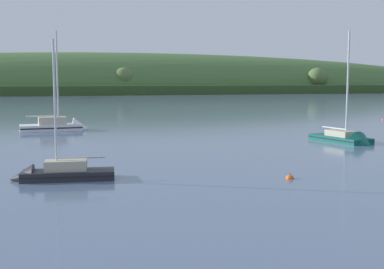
{
  "coord_description": "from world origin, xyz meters",
  "views": [
    {
      "loc": [
        0.35,
        -4.63,
        6.44
      ],
      "look_at": [
        7.94,
        37.64,
        1.77
      ],
      "focal_mm": 47.87,
      "sensor_mm": 36.0,
      "label": 1
    }
  ],
  "objects_px": {
    "sailboat_midwater_white": "(60,128)",
    "mooring_buoy_off_fishing_boat": "(383,120)",
    "sailboat_far_left": "(56,176)",
    "sailboat_outer_reach": "(347,141)",
    "mooring_buoy_foreground": "(290,179)"
  },
  "relations": [
    {
      "from": "sailboat_midwater_white",
      "to": "mooring_buoy_foreground",
      "type": "distance_m",
      "value": 38.8
    },
    {
      "from": "mooring_buoy_off_fishing_boat",
      "to": "sailboat_midwater_white",
      "type": "bearing_deg",
      "value": -170.73
    },
    {
      "from": "sailboat_midwater_white",
      "to": "sailboat_outer_reach",
      "type": "distance_m",
      "value": 34.66
    },
    {
      "from": "mooring_buoy_foreground",
      "to": "mooring_buoy_off_fishing_boat",
      "type": "xyz_separation_m",
      "value": [
        31.93,
        42.84,
        0.0
      ]
    },
    {
      "from": "mooring_buoy_foreground",
      "to": "sailboat_outer_reach",
      "type": "bearing_deg",
      "value": 53.4
    },
    {
      "from": "sailboat_outer_reach",
      "to": "mooring_buoy_foreground",
      "type": "bearing_deg",
      "value": -53.52
    },
    {
      "from": "sailboat_midwater_white",
      "to": "mooring_buoy_off_fishing_boat",
      "type": "relative_size",
      "value": 24.17
    },
    {
      "from": "sailboat_far_left",
      "to": "sailboat_outer_reach",
      "type": "distance_m",
      "value": 31.2
    },
    {
      "from": "sailboat_midwater_white",
      "to": "mooring_buoy_off_fishing_boat",
      "type": "distance_m",
      "value": 49.67
    },
    {
      "from": "mooring_buoy_foreground",
      "to": "sailboat_far_left",
      "type": "bearing_deg",
      "value": 171.16
    },
    {
      "from": "sailboat_far_left",
      "to": "mooring_buoy_off_fishing_boat",
      "type": "xyz_separation_m",
      "value": [
        46.84,
        40.52,
        -0.26
      ]
    },
    {
      "from": "sailboat_far_left",
      "to": "mooring_buoy_off_fishing_boat",
      "type": "distance_m",
      "value": 61.93
    },
    {
      "from": "sailboat_outer_reach",
      "to": "mooring_buoy_off_fishing_boat",
      "type": "relative_size",
      "value": 22.11
    },
    {
      "from": "sailboat_midwater_white",
      "to": "sailboat_outer_reach",
      "type": "height_order",
      "value": "sailboat_midwater_white"
    },
    {
      "from": "sailboat_far_left",
      "to": "mooring_buoy_foreground",
      "type": "xyz_separation_m",
      "value": [
        14.91,
        -2.32,
        -0.26
      ]
    }
  ]
}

